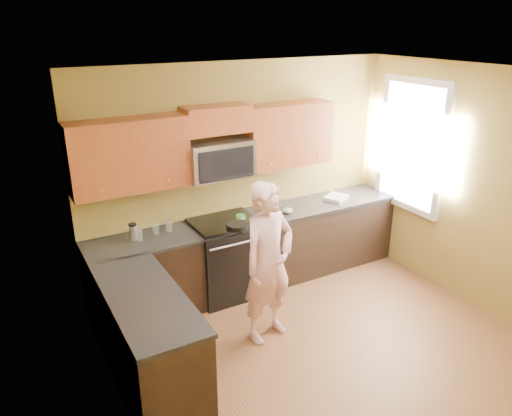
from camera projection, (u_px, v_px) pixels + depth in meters
floor at (339, 360)px, 4.77m from camera, size 4.00×4.00×0.00m
ceiling at (360, 78)px, 3.79m from camera, size 4.00×4.00×0.00m
wall_back at (242, 175)px, 5.90m from camera, size 4.00×0.00×4.00m
wall_left at (123, 294)px, 3.36m from camera, size 0.00×4.00×4.00m
wall_right at (494, 197)px, 5.20m from camera, size 0.00×4.00×4.00m
cabinet_back_run at (254, 252)px, 5.99m from camera, size 4.00×0.60×0.88m
cabinet_left_run at (148, 342)px, 4.32m from camera, size 0.60×1.60×0.88m
countertop_back at (254, 218)px, 5.82m from camera, size 4.00×0.62×0.04m
countertop_left at (145, 298)px, 4.16m from camera, size 0.62×1.60×0.04m
stove at (226, 258)px, 5.78m from camera, size 0.76×0.65×0.95m
microwave at (219, 177)px, 5.52m from camera, size 0.76×0.40×0.42m
upper_cab_left at (132, 190)px, 5.09m from camera, size 1.22×0.33×0.75m
upper_cab_right at (287, 165)px, 5.98m from camera, size 1.12×0.33×0.75m
upper_cab_over_mw at (216, 119)px, 5.31m from camera, size 0.76×0.33×0.30m
window at (412, 146)px, 6.06m from camera, size 0.06×1.06×1.66m
woman at (268, 263)px, 4.86m from camera, size 0.69×0.53×1.70m
frying_pan at (237, 228)px, 5.41m from camera, size 0.33×0.47×0.06m
butter_tub at (241, 220)px, 5.70m from camera, size 0.13×0.13×0.08m
toast_slice at (263, 220)px, 5.68m from camera, size 0.12×0.12×0.01m
napkin_a at (272, 219)px, 5.65m from camera, size 0.12×0.13×0.06m
napkin_b at (288, 211)px, 5.90m from camera, size 0.13×0.14×0.07m
dish_towel at (336, 198)px, 6.35m from camera, size 0.38×0.36×0.05m
travel_mug at (134, 240)px, 5.20m from camera, size 0.11×0.11×0.19m
glass_a at (156, 228)px, 5.33m from camera, size 0.07×0.07×0.12m
glass_b at (139, 235)px, 5.17m from camera, size 0.08×0.08×0.12m
glass_c at (169, 226)px, 5.40m from camera, size 0.09×0.09×0.12m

